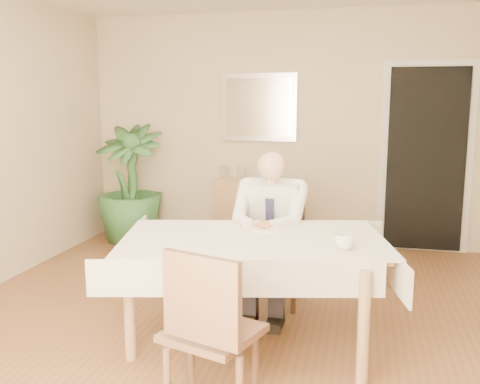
% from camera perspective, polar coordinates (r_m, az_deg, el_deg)
% --- Properties ---
extents(room, '(5.00, 5.02, 2.60)m').
position_cam_1_polar(room, '(3.65, -1.25, 4.49)').
color(room, brown).
rests_on(room, ground).
extents(doorway, '(0.96, 0.07, 2.10)m').
position_cam_1_polar(doorway, '(6.06, 19.19, 3.25)').
color(doorway, beige).
rests_on(doorway, ground).
extents(mirror, '(0.86, 0.04, 0.76)m').
position_cam_1_polar(mirror, '(6.11, 2.01, 9.02)').
color(mirror, silver).
rests_on(mirror, room).
extents(dining_table, '(1.93, 1.38, 0.75)m').
position_cam_1_polar(dining_table, '(3.52, 1.42, -6.18)').
color(dining_table, '#9A7A50').
rests_on(dining_table, ground).
extents(chair_far, '(0.49, 0.49, 0.96)m').
position_cam_1_polar(chair_far, '(4.40, 3.76, -4.60)').
color(chair_far, '#462E1F').
rests_on(chair_far, ground).
extents(chair_near, '(0.55, 0.56, 0.92)m').
position_cam_1_polar(chair_near, '(2.77, -3.39, -14.07)').
color(chair_near, '#462E1F').
rests_on(chair_near, ground).
extents(seated_man, '(0.48, 0.72, 1.24)m').
position_cam_1_polar(seated_man, '(4.08, 3.11, -3.61)').
color(seated_man, white).
rests_on(seated_man, ground).
extents(plate, '(0.26, 0.26, 0.02)m').
position_cam_1_polar(plate, '(3.73, 2.76, -3.82)').
color(plate, white).
rests_on(plate, dining_table).
extents(food, '(0.14, 0.14, 0.06)m').
position_cam_1_polar(food, '(3.72, 2.77, -3.49)').
color(food, brown).
rests_on(food, dining_table).
extents(knife, '(0.01, 0.13, 0.01)m').
position_cam_1_polar(knife, '(3.66, 3.21, -3.81)').
color(knife, silver).
rests_on(knife, dining_table).
extents(fork, '(0.01, 0.13, 0.01)m').
position_cam_1_polar(fork, '(3.67, 1.98, -3.75)').
color(fork, silver).
rests_on(fork, dining_table).
extents(coffee_mug, '(0.15, 0.15, 0.09)m').
position_cam_1_polar(coffee_mug, '(3.28, 11.07, -5.21)').
color(coffee_mug, white).
rests_on(coffee_mug, dining_table).
extents(sideboard, '(0.96, 0.40, 0.74)m').
position_cam_1_polar(sideboard, '(6.09, 1.67, -2.14)').
color(sideboard, '#9A7A50').
rests_on(sideboard, ground).
extents(photo_frame_left, '(0.10, 0.02, 0.14)m').
position_cam_1_polar(photo_frame_left, '(6.13, -1.79, 2.13)').
color(photo_frame_left, silver).
rests_on(photo_frame_left, sideboard).
extents(photo_frame_center, '(0.10, 0.02, 0.14)m').
position_cam_1_polar(photo_frame_center, '(6.10, 0.10, 2.10)').
color(photo_frame_center, silver).
rests_on(photo_frame_center, sideboard).
extents(photo_frame_right, '(0.10, 0.02, 0.14)m').
position_cam_1_polar(photo_frame_right, '(6.01, 2.67, 1.97)').
color(photo_frame_right, silver).
rests_on(photo_frame_right, sideboard).
extents(potted_palm, '(0.76, 0.76, 1.36)m').
position_cam_1_polar(potted_palm, '(6.29, -11.66, 0.88)').
color(potted_palm, '#255025').
rests_on(potted_palm, ground).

